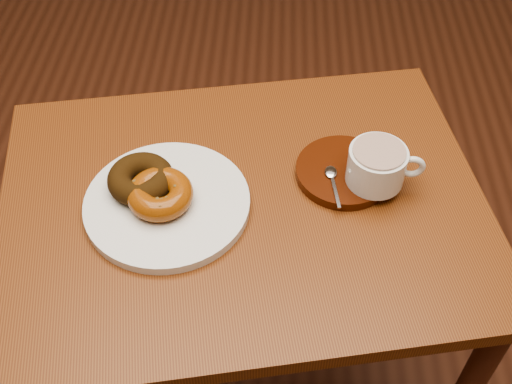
{
  "coord_description": "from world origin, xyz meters",
  "views": [
    {
      "loc": [
        0.31,
        -0.89,
        1.45
      ],
      "look_at": [
        0.28,
        -0.24,
        0.72
      ],
      "focal_mm": 45.0,
      "sensor_mm": 36.0,
      "label": 1
    }
  ],
  "objects_px": {
    "coffee_cup": "(378,165)",
    "cafe_table": "(244,244)",
    "saucer": "(343,172)",
    "donut_plate": "(167,204)"
  },
  "relations": [
    {
      "from": "cafe_table",
      "to": "donut_plate",
      "type": "distance_m",
      "value": 0.17
    },
    {
      "from": "saucer",
      "to": "coffee_cup",
      "type": "height_order",
      "value": "coffee_cup"
    },
    {
      "from": "saucer",
      "to": "coffee_cup",
      "type": "relative_size",
      "value": 1.28
    },
    {
      "from": "cafe_table",
      "to": "saucer",
      "type": "bearing_deg",
      "value": 10.12
    },
    {
      "from": "cafe_table",
      "to": "saucer",
      "type": "xyz_separation_m",
      "value": [
        0.16,
        0.06,
        0.12
      ]
    },
    {
      "from": "saucer",
      "to": "coffee_cup",
      "type": "xyz_separation_m",
      "value": [
        0.05,
        -0.02,
        0.04
      ]
    },
    {
      "from": "donut_plate",
      "to": "coffee_cup",
      "type": "xyz_separation_m",
      "value": [
        0.32,
        0.05,
        0.04
      ]
    },
    {
      "from": "coffee_cup",
      "to": "cafe_table",
      "type": "bearing_deg",
      "value": -166.79
    },
    {
      "from": "donut_plate",
      "to": "coffee_cup",
      "type": "relative_size",
      "value": 2.13
    },
    {
      "from": "coffee_cup",
      "to": "donut_plate",
      "type": "bearing_deg",
      "value": -167.27
    }
  ]
}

